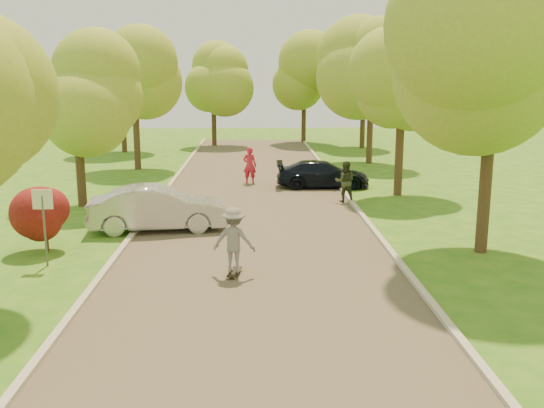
{
  "coord_description": "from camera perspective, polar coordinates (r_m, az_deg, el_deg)",
  "views": [
    {
      "loc": [
        -0.04,
        -12.36,
        5.19
      ],
      "look_at": [
        0.54,
        6.02,
        1.3
      ],
      "focal_mm": 40.0,
      "sensor_mm": 36.0,
      "label": 1
    }
  ],
  "objects": [
    {
      "name": "red_shrub",
      "position": [
        19.36,
        -20.62,
        -1.03
      ],
      "size": [
        1.7,
        1.7,
        1.95
      ],
      "color": "#382619",
      "rests_on": "ground"
    },
    {
      "name": "ground",
      "position": [
        13.4,
        -1.51,
        -10.84
      ],
      "size": [
        100.0,
        100.0,
        0.0
      ],
      "primitive_type": "plane",
      "color": "#2B6919",
      "rests_on": "ground"
    },
    {
      "name": "road",
      "position": [
        21.01,
        -1.63,
        -2.35
      ],
      "size": [
        8.0,
        60.0,
        0.01
      ],
      "primitive_type": "cube",
      "color": "#4C4438",
      "rests_on": "ground"
    },
    {
      "name": "tree_l_far",
      "position": [
        34.94,
        -12.55,
        12.12
      ],
      "size": [
        4.92,
        4.8,
        7.79
      ],
      "color": "#382619",
      "rests_on": "ground"
    },
    {
      "name": "longboard",
      "position": [
        16.19,
        -3.56,
        -6.41
      ],
      "size": [
        0.41,
        0.92,
        0.1
      ],
      "rotation": [
        0.0,
        0.0,
        2.95
      ],
      "color": "black",
      "rests_on": "ground"
    },
    {
      "name": "silver_sedan",
      "position": [
        21.03,
        -10.67,
        -0.41
      ],
      "size": [
        4.81,
        2.15,
        1.53
      ],
      "primitive_type": "imported",
      "rotation": [
        0.0,
        0.0,
        1.69
      ],
      "color": "#ACADB1",
      "rests_on": "ground"
    },
    {
      "name": "street_sign",
      "position": [
        17.71,
        -20.73,
        -0.65
      ],
      "size": [
        0.55,
        0.06,
        2.17
      ],
      "color": "#59595E",
      "rests_on": "ground"
    },
    {
      "name": "curb_left",
      "position": [
        21.37,
        -12.56,
        -2.24
      ],
      "size": [
        0.18,
        60.0,
        0.12
      ],
      "primitive_type": "cube",
      "color": "#B2AD9E",
      "rests_on": "ground"
    },
    {
      "name": "person_striped",
      "position": [
        29.74,
        -2.11,
        3.65
      ],
      "size": [
        0.74,
        0.56,
        1.81
      ],
      "primitive_type": "imported",
      "rotation": [
        0.0,
        0.0,
        2.93
      ],
      "color": "#BA1C33",
      "rests_on": "ground"
    },
    {
      "name": "tree_l_midb",
      "position": [
        25.29,
        -17.61,
        10.03
      ],
      "size": [
        4.3,
        4.2,
        6.62
      ],
      "color": "#382619",
      "rests_on": "ground"
    },
    {
      "name": "tree_bg_a",
      "position": [
        43.25,
        -13.75,
        11.77
      ],
      "size": [
        5.12,
        5.0,
        7.72
      ],
      "color": "#382619",
      "rests_on": "ground"
    },
    {
      "name": "tree_bg_b",
      "position": [
        45.12,
        8.96,
        12.24
      ],
      "size": [
        5.12,
        5.0,
        7.95
      ],
      "color": "#382619",
      "rests_on": "ground"
    },
    {
      "name": "dark_sedan",
      "position": [
        28.85,
        4.79,
        2.82
      ],
      "size": [
        4.42,
        1.88,
        1.27
      ],
      "primitive_type": "imported",
      "rotation": [
        0.0,
        0.0,
        1.55
      ],
      "color": "black",
      "rests_on": "ground"
    },
    {
      "name": "curb_right",
      "position": [
        21.39,
        9.29,
        -2.09
      ],
      "size": [
        0.18,
        60.0,
        0.12
      ],
      "primitive_type": "cube",
      "color": "#B2AD9E",
      "rests_on": "ground"
    },
    {
      "name": "tree_bg_d",
      "position": [
        48.54,
        3.31,
        12.07
      ],
      "size": [
        5.12,
        5.0,
        7.72
      ],
      "color": "#382619",
      "rests_on": "ground"
    },
    {
      "name": "skateboarder",
      "position": [
        15.94,
        -3.6,
        -3.39
      ],
      "size": [
        1.22,
        0.84,
        1.74
      ],
      "primitive_type": "imported",
      "rotation": [
        0.0,
        0.0,
        2.95
      ],
      "color": "slate",
      "rests_on": "longboard"
    },
    {
      "name": "person_olive",
      "position": [
        25.53,
        6.89,
        2.1
      ],
      "size": [
        0.89,
        0.72,
        1.73
      ],
      "primitive_type": "imported",
      "rotation": [
        0.0,
        0.0,
        3.06
      ],
      "color": "#2E3721",
      "rests_on": "ground"
    },
    {
      "name": "tree_bg_c",
      "position": [
        46.44,
        -5.3,
        11.68
      ],
      "size": [
        4.92,
        4.8,
        7.33
      ],
      "color": "#382619",
      "rests_on": "ground"
    },
    {
      "name": "tree_r_mida",
      "position": [
        18.74,
        20.84,
        12.25
      ],
      "size": [
        5.13,
        5.0,
        7.95
      ],
      "color": "#382619",
      "rests_on": "ground"
    },
    {
      "name": "tree_r_midb",
      "position": [
        27.18,
        12.57,
        11.01
      ],
      "size": [
        4.51,
        4.4,
        7.01
      ],
      "color": "#382619",
      "rests_on": "ground"
    },
    {
      "name": "tree_r_far",
      "position": [
        37.08,
        9.75,
        12.77
      ],
      "size": [
        5.33,
        5.2,
        8.34
      ],
      "color": "#382619",
      "rests_on": "ground"
    }
  ]
}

